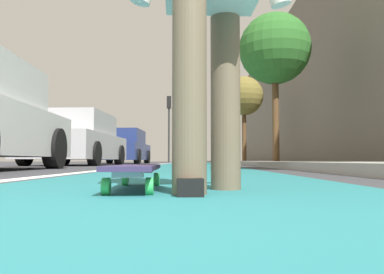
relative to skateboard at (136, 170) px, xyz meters
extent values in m
plane|color=#38383D|center=(9.06, -0.16, -0.09)|extent=(80.00, 80.00, 0.00)
cube|color=#237075|center=(23.06, -0.16, -0.09)|extent=(56.00, 2.03, 0.00)
cube|color=silver|center=(19.06, 1.00, -0.09)|extent=(52.00, 0.16, 0.01)
cube|color=#9E9B93|center=(17.06, -3.25, -0.04)|extent=(52.00, 3.20, 0.11)
cube|color=slate|center=(21.06, -6.10, 4.09)|extent=(40.00, 1.20, 8.37)
cylinder|color=green|center=(0.30, 0.10, -0.06)|extent=(0.07, 0.03, 0.07)
cylinder|color=green|center=(0.30, -0.07, -0.06)|extent=(0.07, 0.03, 0.07)
cylinder|color=green|center=(-0.30, 0.07, -0.06)|extent=(0.07, 0.03, 0.07)
cylinder|color=green|center=(-0.30, -0.10, -0.06)|extent=(0.07, 0.03, 0.07)
cube|color=silver|center=(0.30, 0.01, -0.01)|extent=(0.07, 0.12, 0.02)
cube|color=silver|center=(-0.30, -0.01, -0.01)|extent=(0.07, 0.12, 0.02)
cube|color=#33284C|center=(0.00, 0.00, 0.01)|extent=(0.85, 0.24, 0.02)
cylinder|color=brown|center=(-0.27, -0.26, 0.32)|extent=(0.14, 0.14, 0.82)
cylinder|color=brown|center=(-0.01, -0.42, 0.32)|extent=(0.14, 0.14, 0.82)
cube|color=black|center=(-0.27, -0.26, -0.06)|extent=(0.26, 0.11, 0.07)
cylinder|color=black|center=(4.68, 2.05, 0.24)|extent=(0.68, 0.24, 0.67)
cube|color=#B7B7BC|center=(9.34, 3.06, 0.43)|extent=(4.47, 2.03, 0.70)
cube|color=#B7B7BC|center=(9.19, 3.06, 1.08)|extent=(2.49, 1.81, 0.60)
cube|color=#4C606B|center=(10.40, 3.02, 1.08)|extent=(0.10, 1.65, 0.51)
cylinder|color=black|center=(10.73, 3.90, 0.22)|extent=(0.63, 0.24, 0.62)
cylinder|color=black|center=(10.67, 2.12, 0.22)|extent=(0.63, 0.24, 0.62)
cylinder|color=black|center=(8.00, 3.99, 0.22)|extent=(0.63, 0.24, 0.62)
cylinder|color=black|center=(7.94, 2.22, 0.22)|extent=(0.63, 0.24, 0.62)
cube|color=navy|center=(15.26, 2.86, 0.42)|extent=(4.23, 1.98, 0.70)
cube|color=navy|center=(15.11, 2.86, 1.07)|extent=(2.34, 1.77, 0.60)
cube|color=#4C606B|center=(16.25, 2.83, 1.07)|extent=(0.09, 1.63, 0.51)
cylinder|color=black|center=(16.58, 3.70, 0.21)|extent=(0.61, 0.24, 0.60)
cylinder|color=black|center=(16.52, 1.94, 0.21)|extent=(0.61, 0.24, 0.60)
cylinder|color=black|center=(13.99, 3.78, 0.21)|extent=(0.61, 0.24, 0.60)
cylinder|color=black|center=(13.94, 2.02, 0.21)|extent=(0.61, 0.24, 0.60)
cylinder|color=#2D2D2D|center=(23.81, 1.40, 1.68)|extent=(0.12, 0.12, 3.56)
cube|color=black|center=(23.81, 1.40, 3.86)|extent=(0.24, 0.28, 0.80)
sphere|color=#360606|center=(23.94, 1.40, 4.12)|extent=(0.16, 0.16, 0.16)
sphere|color=#392907|center=(23.94, 1.40, 3.86)|extent=(0.16, 0.16, 0.16)
sphere|color=green|center=(23.94, 1.40, 3.60)|extent=(0.16, 0.16, 0.16)
cylinder|color=brown|center=(10.57, -2.85, 1.37)|extent=(0.21, 0.21, 2.92)
sphere|color=#2D6B28|center=(10.57, -2.85, 3.62)|extent=(2.28, 2.28, 2.28)
cylinder|color=brown|center=(18.52, -2.85, 1.30)|extent=(0.23, 0.23, 2.79)
sphere|color=olive|center=(18.52, -2.85, 3.41)|extent=(2.03, 2.03, 2.03)
camera|label=1|loc=(-1.85, -0.28, 0.04)|focal=36.85mm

